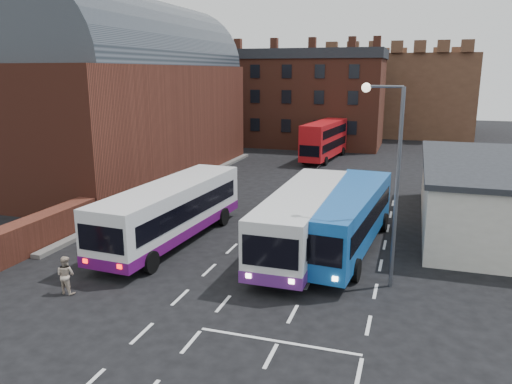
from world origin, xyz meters
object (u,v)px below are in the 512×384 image
(bus_white_inbound, at_px, (303,216))
(bus_red_double, at_px, (324,140))
(street_lamp, at_px, (391,168))
(pedestrian_beige, at_px, (66,275))
(bus_white_outbound, at_px, (171,208))
(bus_blue, at_px, (347,216))

(bus_white_inbound, relative_size, bus_red_double, 1.16)
(bus_red_double, bearing_deg, bus_white_inbound, 104.17)
(street_lamp, distance_m, pedestrian_beige, 14.91)
(bus_white_inbound, xyz_separation_m, pedestrian_beige, (-8.73, -8.32, -1.13))
(bus_white_inbound, bearing_deg, bus_white_outbound, 6.16)
(bus_white_outbound, xyz_separation_m, bus_white_inbound, (7.44, 0.74, 0.00))
(bus_white_outbound, height_order, bus_blue, bus_white_outbound)
(bus_white_outbound, relative_size, bus_blue, 1.01)
(pedestrian_beige, bearing_deg, bus_blue, -136.56)
(bus_blue, relative_size, pedestrian_beige, 7.22)
(bus_red_double, bearing_deg, bus_blue, 108.76)
(bus_white_outbound, xyz_separation_m, street_lamp, (11.94, -2.46, 3.47))
(bus_white_outbound, xyz_separation_m, bus_blue, (9.65, 1.56, -0.03))
(bus_white_outbound, distance_m, bus_white_inbound, 7.48)
(bus_white_inbound, bearing_deg, bus_blue, -159.15)
(bus_blue, height_order, street_lamp, street_lamp)
(bus_red_double, bearing_deg, street_lamp, 111.11)
(pedestrian_beige, bearing_deg, street_lamp, -155.27)
(street_lamp, bearing_deg, pedestrian_beige, -158.85)
(bus_red_double, xyz_separation_m, pedestrian_beige, (-4.70, -37.28, -1.36))
(bus_white_inbound, height_order, bus_blue, bus_white_inbound)
(street_lamp, bearing_deg, bus_red_double, 104.85)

